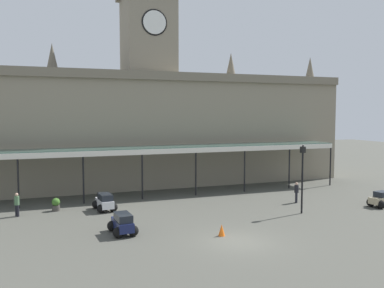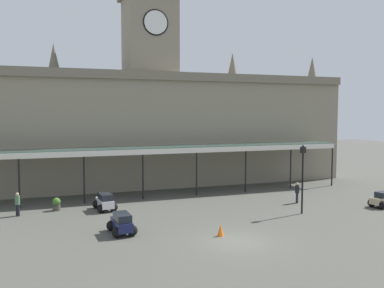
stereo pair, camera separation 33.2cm
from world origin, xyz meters
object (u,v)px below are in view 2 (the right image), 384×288
(car_beige_sedan, at_px, (383,201))
(pedestrian_crossing_forecourt, at_px, (297,192))
(pedestrian_near_entrance, at_px, (18,203))
(traffic_cone, at_px, (221,230))
(car_navy_estate, at_px, (122,224))
(planter_forecourt_centre, at_px, (56,204))
(victorian_lamppost, at_px, (303,171))
(car_white_estate, at_px, (105,203))

(car_beige_sedan, distance_m, pedestrian_crossing_forecourt, 6.42)
(pedestrian_near_entrance, bearing_deg, traffic_cone, -38.28)
(car_navy_estate, xyz_separation_m, pedestrian_near_entrance, (-6.17, 6.68, 0.34))
(planter_forecourt_centre, bearing_deg, traffic_cone, -47.96)
(victorian_lamppost, bearing_deg, pedestrian_near_entrance, 162.30)
(car_beige_sedan, bearing_deg, pedestrian_near_entrance, 166.19)
(car_navy_estate, distance_m, victorian_lamppost, 13.35)
(car_white_estate, distance_m, pedestrian_crossing_forecourt, 15.19)
(car_white_estate, xyz_separation_m, planter_forecourt_centre, (-3.43, 1.07, -0.07))
(car_white_estate, bearing_deg, traffic_cone, -58.03)
(pedestrian_crossing_forecourt, height_order, victorian_lamppost, victorian_lamppost)
(traffic_cone, bearing_deg, car_white_estate, 121.97)
(car_navy_estate, bearing_deg, car_beige_sedan, 0.56)
(car_navy_estate, height_order, car_beige_sedan, car_navy_estate)
(traffic_cone, bearing_deg, pedestrian_crossing_forecourt, 33.10)
(pedestrian_near_entrance, bearing_deg, pedestrian_crossing_forecourt, -8.18)
(car_white_estate, bearing_deg, car_navy_estate, -88.83)
(car_beige_sedan, xyz_separation_m, planter_forecourt_centre, (-23.76, 7.28, -0.01))
(traffic_cone, bearing_deg, car_beige_sedan, 10.20)
(traffic_cone, bearing_deg, car_navy_estate, 155.52)
(victorian_lamppost, xyz_separation_m, planter_forecourt_centre, (-16.66, 6.95, -2.60))
(victorian_lamppost, relative_size, traffic_cone, 7.13)
(car_beige_sedan, relative_size, pedestrian_near_entrance, 1.29)
(planter_forecourt_centre, bearing_deg, car_white_estate, -17.30)
(pedestrian_near_entrance, xyz_separation_m, victorian_lamppost, (19.28, -6.15, 2.18))
(car_beige_sedan, height_order, pedestrian_near_entrance, pedestrian_near_entrance)
(car_navy_estate, distance_m, pedestrian_crossing_forecourt, 15.25)
(victorian_lamppost, bearing_deg, traffic_cone, -158.77)
(pedestrian_crossing_forecourt, xyz_separation_m, planter_forecourt_centre, (-18.36, 3.82, -0.42))
(car_beige_sedan, relative_size, pedestrian_crossing_forecourt, 1.29)
(planter_forecourt_centre, bearing_deg, pedestrian_crossing_forecourt, -11.75)
(car_navy_estate, height_order, victorian_lamppost, victorian_lamppost)
(pedestrian_crossing_forecourt, bearing_deg, planter_forecourt_centre, 168.25)
(victorian_lamppost, distance_m, traffic_cone, 8.70)
(car_navy_estate, relative_size, car_beige_sedan, 1.06)
(pedestrian_near_entrance, height_order, pedestrian_crossing_forecourt, same)
(car_beige_sedan, xyz_separation_m, pedestrian_crossing_forecourt, (-5.40, 3.46, 0.41))
(car_navy_estate, distance_m, car_beige_sedan, 20.20)
(pedestrian_crossing_forecourt, xyz_separation_m, traffic_cone, (-9.40, -6.13, -0.56))
(car_white_estate, distance_m, planter_forecourt_centre, 3.59)
(car_navy_estate, distance_m, car_white_estate, 6.42)
(car_navy_estate, bearing_deg, car_white_estate, 91.17)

